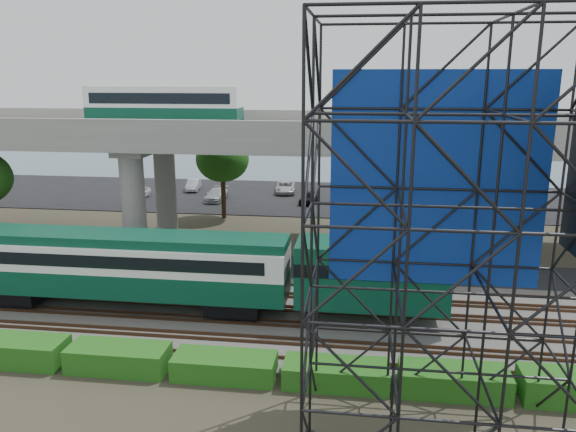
# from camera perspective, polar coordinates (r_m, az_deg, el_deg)

# --- Properties ---
(ground) EXTENTS (140.00, 140.00, 0.00)m
(ground) POSITION_cam_1_polar(r_m,az_deg,el_deg) (30.38, -6.33, -11.74)
(ground) COLOR #474233
(ground) RESTS_ON ground
(ballast_bed) EXTENTS (90.00, 12.00, 0.20)m
(ballast_bed) POSITION_cam_1_polar(r_m,az_deg,el_deg) (32.10, -5.48, -10.05)
(ballast_bed) COLOR slate
(ballast_bed) RESTS_ON ground
(service_road) EXTENTS (90.00, 5.00, 0.08)m
(service_road) POSITION_cam_1_polar(r_m,az_deg,el_deg) (39.85, -2.75, -5.18)
(service_road) COLOR black
(service_road) RESTS_ON ground
(parking_lot) EXTENTS (90.00, 18.00, 0.08)m
(parking_lot) POSITION_cam_1_polar(r_m,az_deg,el_deg) (62.28, 1.07, 1.93)
(parking_lot) COLOR black
(parking_lot) RESTS_ON ground
(harbor_water) EXTENTS (140.00, 40.00, 0.03)m
(harbor_water) POSITION_cam_1_polar(r_m,az_deg,el_deg) (83.82, 2.78, 5.07)
(harbor_water) COLOR #3F5B68
(harbor_water) RESTS_ON ground
(rail_tracks) EXTENTS (90.00, 9.52, 0.16)m
(rail_tracks) POSITION_cam_1_polar(r_m,az_deg,el_deg) (32.02, -5.49, -9.75)
(rail_tracks) COLOR #472D1E
(rail_tracks) RESTS_ON ballast_bed
(commuter_train) EXTENTS (29.30, 3.06, 4.30)m
(commuter_train) POSITION_cam_1_polar(r_m,az_deg,el_deg) (32.30, -13.18, -4.91)
(commuter_train) COLOR black
(commuter_train) RESTS_ON rail_tracks
(overpass) EXTENTS (80.00, 12.00, 12.40)m
(overpass) POSITION_cam_1_polar(r_m,az_deg,el_deg) (43.42, -2.40, 7.52)
(overpass) COLOR #9E9B93
(overpass) RESTS_ON ground
(scaffold_tower) EXTENTS (9.36, 6.36, 15.00)m
(scaffold_tower) POSITION_cam_1_polar(r_m,az_deg,el_deg) (19.59, 15.69, -3.45)
(scaffold_tower) COLOR black
(scaffold_tower) RESTS_ON ground
(hedge_strip) EXTENTS (34.60, 1.80, 1.20)m
(hedge_strip) POSITION_cam_1_polar(r_m,az_deg,el_deg) (26.20, -6.45, -14.85)
(hedge_strip) COLOR #134F12
(hedge_strip) RESTS_ON ground
(trees) EXTENTS (40.94, 16.94, 7.69)m
(trees) POSITION_cam_1_polar(r_m,az_deg,el_deg) (44.83, -7.44, 4.21)
(trees) COLOR #382314
(trees) RESTS_ON ground
(suv) EXTENTS (5.75, 3.48, 1.49)m
(suv) POSITION_cam_1_polar(r_m,az_deg,el_deg) (43.47, -17.77, -3.11)
(suv) COLOR black
(suv) RESTS_ON service_road
(parked_cars) EXTENTS (38.25, 9.62, 1.28)m
(parked_cars) POSITION_cam_1_polar(r_m,az_deg,el_deg) (61.76, 1.39, 2.45)
(parked_cars) COLOR silver
(parked_cars) RESTS_ON parking_lot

